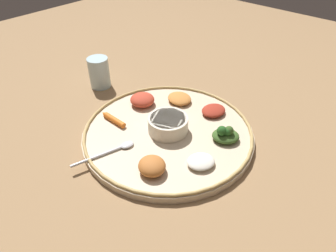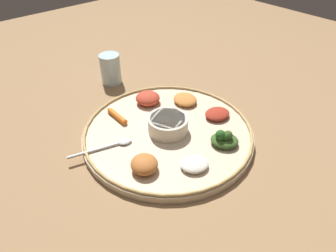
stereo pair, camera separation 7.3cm
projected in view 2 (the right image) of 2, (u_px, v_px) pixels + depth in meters
The scene contains 13 objects.
ground_plane at pixel (168, 136), 0.78m from camera, with size 2.40×2.40×0.00m, color olive.
platter at pixel (168, 133), 0.78m from camera, with size 0.44×0.44×0.02m, color #C6B293.
platter_rim at pixel (168, 130), 0.77m from camera, with size 0.43×0.43×0.01m, color tan.
center_bowl at pixel (168, 124), 0.76m from camera, with size 0.10×0.10×0.04m.
spoon at pixel (111, 145), 0.72m from camera, with size 0.06×0.15×0.01m.
greens_pile at pixel (224, 139), 0.72m from camera, with size 0.09×0.09×0.04m.
carrot_near_spoon at pixel (116, 115), 0.81m from camera, with size 0.09×0.02×0.02m.
mound_berbere_red at pixel (148, 98), 0.86m from camera, with size 0.07×0.07×0.03m, color #B73D28.
mound_beet at pixel (217, 114), 0.81m from camera, with size 0.07×0.06×0.02m, color maroon.
mound_rice_white at pixel (194, 164), 0.66m from camera, with size 0.06×0.06×0.02m, color silver.
mound_chickpea at pixel (144, 164), 0.65m from camera, with size 0.06×0.06×0.03m, color #B2662D.
mound_squash at pixel (185, 99), 0.87m from camera, with size 0.07×0.06×0.02m, color #C67A38.
drinking_glass at pixel (111, 71), 0.98m from camera, with size 0.07×0.07×0.10m.
Camera 2 is at (0.45, -0.40, 0.50)m, focal length 32.03 mm.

